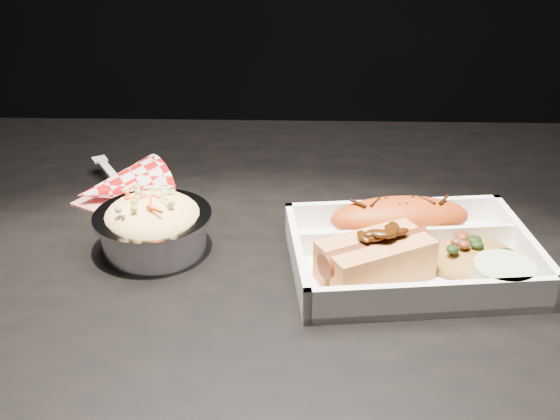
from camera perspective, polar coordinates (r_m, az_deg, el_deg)
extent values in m
cube|color=black|center=(0.80, -1.42, -3.70)|extent=(1.20, 0.80, 0.03)
cube|color=white|center=(0.76, 10.56, -4.45)|extent=(0.27, 0.21, 0.01)
cube|color=white|center=(0.82, 9.16, -0.41)|extent=(0.25, 0.04, 0.04)
cube|color=white|center=(0.68, 12.49, -7.18)|extent=(0.25, 0.04, 0.04)
cube|color=white|center=(0.73, 1.40, -3.97)|extent=(0.03, 0.18, 0.04)
cube|color=white|center=(0.79, 19.18, -2.94)|extent=(0.03, 0.18, 0.04)
cube|color=white|center=(0.77, 10.18, -2.65)|extent=(0.23, 0.03, 0.03)
ellipsoid|color=#AE3F11|center=(0.79, 9.70, -0.63)|extent=(0.16, 0.08, 0.05)
cube|color=#D58948|center=(0.70, 8.50, -4.66)|extent=(0.11, 0.07, 0.04)
cube|color=#D58948|center=(0.72, 6.99, -3.39)|extent=(0.11, 0.07, 0.04)
cylinder|color=maroon|center=(0.71, 7.78, -3.39)|extent=(0.12, 0.08, 0.03)
ellipsoid|color=#A36F2F|center=(0.76, 15.64, -3.25)|extent=(0.11, 0.09, 0.03)
cylinder|color=#ABC091|center=(0.72, 17.66, -5.28)|extent=(0.06, 0.06, 0.03)
cylinder|color=silver|center=(0.78, -10.20, -1.87)|extent=(0.11, 0.11, 0.04)
cylinder|color=silver|center=(0.77, -10.33, -0.50)|extent=(0.13, 0.13, 0.01)
ellipsoid|color=#EDEDA7|center=(0.77, -10.33, -0.50)|extent=(0.10, 0.10, 0.04)
cube|color=red|center=(0.90, -12.24, 0.69)|extent=(0.14, 0.13, 0.00)
cone|color=red|center=(0.90, -12.82, 1.88)|extent=(0.15, 0.14, 0.10)
cube|color=white|center=(0.95, -13.85, 3.29)|extent=(0.04, 0.06, 0.00)
cube|color=white|center=(0.98, -14.45, 4.01)|extent=(0.02, 0.02, 0.00)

